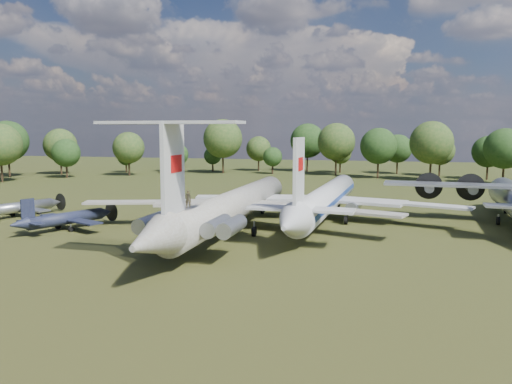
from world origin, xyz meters
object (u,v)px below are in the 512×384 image
(il62_airliner, at_px, (235,211))
(small_prop_west, at_px, (66,221))
(small_prop_northwest, at_px, (19,210))
(person_on_il62, at_px, (188,199))
(tu104_jet, at_px, (326,204))

(il62_airliner, bearing_deg, small_prop_west, -168.09)
(small_prop_west, distance_m, small_prop_northwest, 14.00)
(small_prop_west, distance_m, person_on_il62, 23.83)
(il62_airliner, relative_size, tu104_jet, 1.06)
(il62_airliner, height_order, small_prop_west, il62_airliner)
(il62_airliner, distance_m, tu104_jet, 14.07)
(il62_airliner, relative_size, person_on_il62, 31.34)
(il62_airliner, height_order, small_prop_northwest, il62_airliner)
(il62_airliner, bearing_deg, person_on_il62, -90.00)
(tu104_jet, distance_m, person_on_il62, 26.71)
(tu104_jet, xyz_separation_m, small_prop_northwest, (-43.53, -7.58, -1.38))
(small_prop_west, bearing_deg, small_prop_northwest, 175.30)
(small_prop_west, relative_size, person_on_il62, 9.08)
(person_on_il62, bearing_deg, tu104_jet, -130.06)
(small_prop_northwest, bearing_deg, il62_airliner, 16.19)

